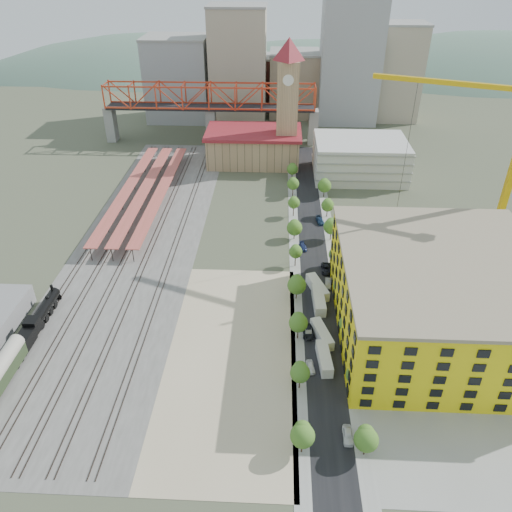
{
  "coord_description": "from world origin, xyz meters",
  "views": [
    {
      "loc": [
        5.09,
        -111.54,
        76.91
      ],
      "look_at": [
        0.12,
        -6.07,
        10.0
      ],
      "focal_mm": 35.0,
      "sensor_mm": 36.0,
      "label": 1
    }
  ],
  "objects_px": {
    "clock_tower": "(288,92)",
    "construction_building": "(439,296)",
    "tower_crane": "(505,143)",
    "locomotive": "(39,318)",
    "site_trailer_d": "(317,287)",
    "car_0": "(310,367)",
    "site_trailer_b": "(322,334)",
    "site_trailer_a": "(324,359)",
    "site_trailer_c": "(319,301)"
  },
  "relations": [
    {
      "from": "construction_building",
      "to": "site_trailer_b",
      "type": "relative_size",
      "value": 5.45
    },
    {
      "from": "construction_building",
      "to": "site_trailer_b",
      "type": "distance_m",
      "value": 27.66
    },
    {
      "from": "construction_building",
      "to": "site_trailer_d",
      "type": "distance_m",
      "value": 30.27
    },
    {
      "from": "site_trailer_b",
      "to": "site_trailer_d",
      "type": "bearing_deg",
      "value": 72.86
    },
    {
      "from": "construction_building",
      "to": "car_0",
      "type": "height_order",
      "value": "construction_building"
    },
    {
      "from": "clock_tower",
      "to": "site_trailer_b",
      "type": "xyz_separation_m",
      "value": [
        8.0,
        -104.78,
        -27.43
      ]
    },
    {
      "from": "locomotive",
      "to": "site_trailer_a",
      "type": "bearing_deg",
      "value": -8.25
    },
    {
      "from": "site_trailer_d",
      "to": "locomotive",
      "type": "bearing_deg",
      "value": 174.28
    },
    {
      "from": "tower_crane",
      "to": "site_trailer_d",
      "type": "bearing_deg",
      "value": -158.08
    },
    {
      "from": "construction_building",
      "to": "site_trailer_a",
      "type": "height_order",
      "value": "construction_building"
    },
    {
      "from": "construction_building",
      "to": "locomotive",
      "type": "distance_m",
      "value": 92.34
    },
    {
      "from": "site_trailer_a",
      "to": "site_trailer_d",
      "type": "height_order",
      "value": "site_trailer_d"
    },
    {
      "from": "locomotive",
      "to": "site_trailer_b",
      "type": "distance_m",
      "value": 66.03
    },
    {
      "from": "clock_tower",
      "to": "construction_building",
      "type": "xyz_separation_m",
      "value": [
        34.0,
        -99.99,
        -19.29
      ]
    },
    {
      "from": "site_trailer_b",
      "to": "car_0",
      "type": "distance_m",
      "value": 10.4
    },
    {
      "from": "clock_tower",
      "to": "site_trailer_a",
      "type": "relative_size",
      "value": 5.58
    },
    {
      "from": "construction_building",
      "to": "tower_crane",
      "type": "distance_m",
      "value": 44.62
    },
    {
      "from": "site_trailer_a",
      "to": "site_trailer_c",
      "type": "distance_m",
      "value": 20.22
    },
    {
      "from": "clock_tower",
      "to": "construction_building",
      "type": "distance_m",
      "value": 107.36
    },
    {
      "from": "clock_tower",
      "to": "construction_building",
      "type": "relative_size",
      "value": 1.03
    },
    {
      "from": "tower_crane",
      "to": "site_trailer_b",
      "type": "bearing_deg",
      "value": -141.42
    },
    {
      "from": "construction_building",
      "to": "car_0",
      "type": "distance_m",
      "value": 33.67
    },
    {
      "from": "clock_tower",
      "to": "tower_crane",
      "type": "xyz_separation_m",
      "value": [
        53.57,
        -68.42,
        5.43
      ]
    },
    {
      "from": "construction_building",
      "to": "locomotive",
      "type": "height_order",
      "value": "construction_building"
    },
    {
      "from": "site_trailer_c",
      "to": "car_0",
      "type": "bearing_deg",
      "value": -100.28
    },
    {
      "from": "locomotive",
      "to": "site_trailer_a",
      "type": "distance_m",
      "value": 66.7
    },
    {
      "from": "construction_building",
      "to": "locomotive",
      "type": "bearing_deg",
      "value": -178.08
    },
    {
      "from": "tower_crane",
      "to": "car_0",
      "type": "distance_m",
      "value": 74.98
    },
    {
      "from": "site_trailer_b",
      "to": "car_0",
      "type": "height_order",
      "value": "site_trailer_b"
    },
    {
      "from": "locomotive",
      "to": "site_trailer_c",
      "type": "xyz_separation_m",
      "value": [
        66.0,
        10.65,
        -0.73
      ]
    },
    {
      "from": "construction_building",
      "to": "locomotive",
      "type": "relative_size",
      "value": 2.23
    },
    {
      "from": "locomotive",
      "to": "car_0",
      "type": "height_order",
      "value": "locomotive"
    },
    {
      "from": "site_trailer_a",
      "to": "car_0",
      "type": "bearing_deg",
      "value": -150.41
    },
    {
      "from": "site_trailer_c",
      "to": "site_trailer_d",
      "type": "height_order",
      "value": "site_trailer_c"
    },
    {
      "from": "construction_building",
      "to": "car_0",
      "type": "bearing_deg",
      "value": -153.08
    },
    {
      "from": "car_0",
      "to": "locomotive",
      "type": "bearing_deg",
      "value": 162.85
    },
    {
      "from": "site_trailer_c",
      "to": "site_trailer_d",
      "type": "distance_m",
      "value": 5.67
    },
    {
      "from": "locomotive",
      "to": "site_trailer_d",
      "type": "xyz_separation_m",
      "value": [
        66.0,
        16.31,
        -0.77
      ]
    },
    {
      "from": "construction_building",
      "to": "site_trailer_c",
      "type": "bearing_deg",
      "value": 163.77
    },
    {
      "from": "tower_crane",
      "to": "site_trailer_b",
      "type": "relative_size",
      "value": 5.96
    },
    {
      "from": "tower_crane",
      "to": "site_trailer_a",
      "type": "height_order",
      "value": "tower_crane"
    },
    {
      "from": "site_trailer_c",
      "to": "site_trailer_d",
      "type": "xyz_separation_m",
      "value": [
        0.0,
        5.67,
        -0.04
      ]
    },
    {
      "from": "clock_tower",
      "to": "tower_crane",
      "type": "height_order",
      "value": "tower_crane"
    },
    {
      "from": "site_trailer_d",
      "to": "site_trailer_a",
      "type": "bearing_deg",
      "value": -109.6
    },
    {
      "from": "locomotive",
      "to": "site_trailer_a",
      "type": "xyz_separation_m",
      "value": [
        66.0,
        -9.57,
        -0.84
      ]
    },
    {
      "from": "site_trailer_b",
      "to": "site_trailer_d",
      "type": "xyz_separation_m",
      "value": [
        0.0,
        18.02,
        0.08
      ]
    },
    {
      "from": "site_trailer_a",
      "to": "site_trailer_b",
      "type": "xyz_separation_m",
      "value": [
        0.0,
        7.87,
        -0.01
      ]
    },
    {
      "from": "tower_crane",
      "to": "site_trailer_b",
      "type": "distance_m",
      "value": 66.92
    },
    {
      "from": "site_trailer_b",
      "to": "site_trailer_d",
      "type": "height_order",
      "value": "site_trailer_d"
    },
    {
      "from": "locomotive",
      "to": "site_trailer_a",
      "type": "relative_size",
      "value": 2.44
    }
  ]
}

